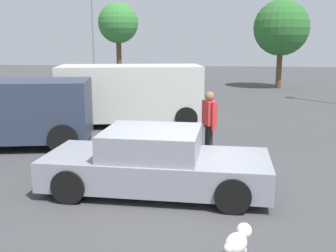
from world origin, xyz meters
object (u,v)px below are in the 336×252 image
Objects in this scene: van_white at (130,93)px; pedestrian at (209,119)px; light_post_mid at (93,13)px; sedan_foreground at (156,163)px; dog at (238,241)px.

pedestrian is (2.82, -3.95, -0.11)m from van_white.
light_post_mid reaches higher than pedestrian.
van_white reaches higher than sedan_foreground.
dog is at bearing 69.91° from pedestrian.
van_white reaches higher than pedestrian.
light_post_mid is (-4.39, 10.57, 3.40)m from van_white.
light_post_mid reaches higher than sedan_foreground.
light_post_mid is at bearing -88.82° from pedestrian.
sedan_foreground is at bearing 95.01° from van_white.
sedan_foreground is at bearing 42.40° from pedestrian.
sedan_foreground reaches higher than dog.
sedan_foreground is 6.69m from van_white.
dog is 0.09× the size of light_post_mid.
light_post_mid is (-7.21, 14.52, 3.51)m from pedestrian.
van_white is at bearing 108.14° from sedan_foreground.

